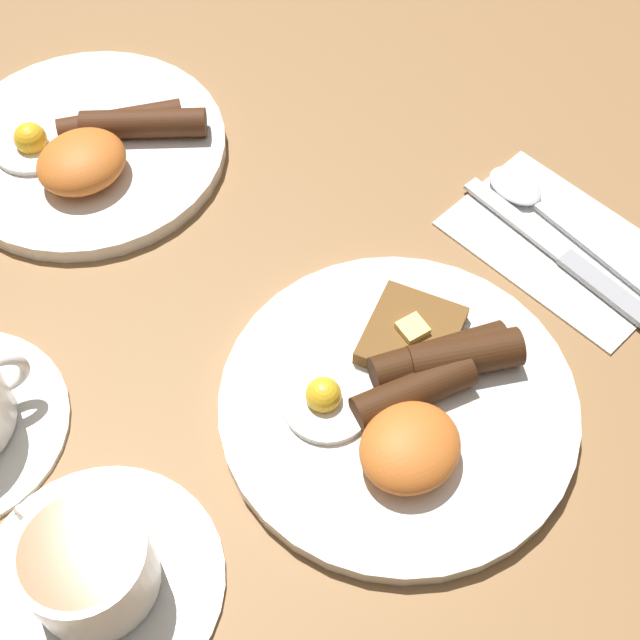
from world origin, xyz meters
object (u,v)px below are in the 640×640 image
Objects in this scene: teacup_near at (91,571)px; breakfast_plate_near at (404,400)px; breakfast_plate_far at (89,148)px; knife at (565,257)px; spoon at (530,198)px.

breakfast_plate_near is at bearing -11.64° from teacup_near.
breakfast_plate_far reaches higher than breakfast_plate_near.
teacup_near is 0.85× the size of knife.
spoon is (0.23, 0.06, -0.01)m from breakfast_plate_near.
teacup_near is (-0.24, 0.05, 0.01)m from breakfast_plate_near.
breakfast_plate_near is at bearing 93.32° from knife.
teacup_near reaches higher than breakfast_plate_near.
spoon is at bearing 1.48° from teacup_near.
spoon is at bearing -22.35° from knife.
breakfast_plate_far is at bearing 54.93° from teacup_near.
breakfast_plate_near is 0.24m from spoon.
spoon reaches higher than knife.
spoon is at bearing -51.89° from breakfast_plate_far.
breakfast_plate_near is 1.42× the size of spoon.
teacup_near is 0.45m from knife.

